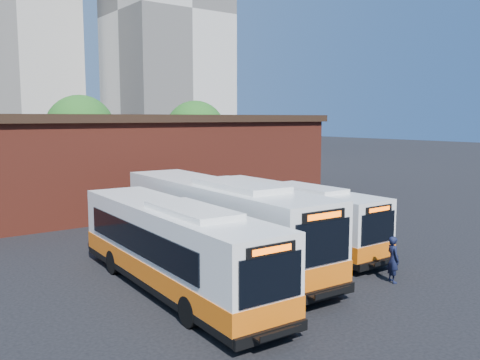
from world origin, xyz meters
TOP-DOWN VIEW (x-y plane):
  - ground at (0.00, 0.00)m, footprint 220.00×220.00m
  - bus_west at (-6.15, 1.66)m, footprint 2.98×12.04m
  - bus_midwest at (-2.84, 3.61)m, footprint 3.39×13.50m
  - bus_mideast at (1.43, 3.97)m, footprint 2.51×11.38m
  - transit_worker at (0.93, -2.53)m, footprint 0.65×0.76m
  - depot_building at (0.00, 20.00)m, footprint 28.60×12.60m
  - tree_mid at (2.00, 34.00)m, footprint 6.56×6.56m
  - tree_east at (13.00, 31.00)m, footprint 6.24×6.24m
  - tower_right at (30.00, 68.00)m, footprint 18.00×18.00m

SIDE VIEW (x-z plane):
  - ground at x=0.00m, z-range 0.00..0.00m
  - transit_worker at x=0.93m, z-range 0.00..1.77m
  - bus_mideast at x=1.43m, z-range -0.14..2.94m
  - bus_west at x=-6.15m, z-range -0.15..3.10m
  - bus_midwest at x=-2.84m, z-range -0.17..3.48m
  - depot_building at x=0.00m, z-range 0.06..6.46m
  - tree_east at x=13.00m, z-range 0.85..8.81m
  - tree_mid at x=2.00m, z-range 0.90..9.26m
  - tower_right at x=30.00m, z-range -0.26..48.94m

